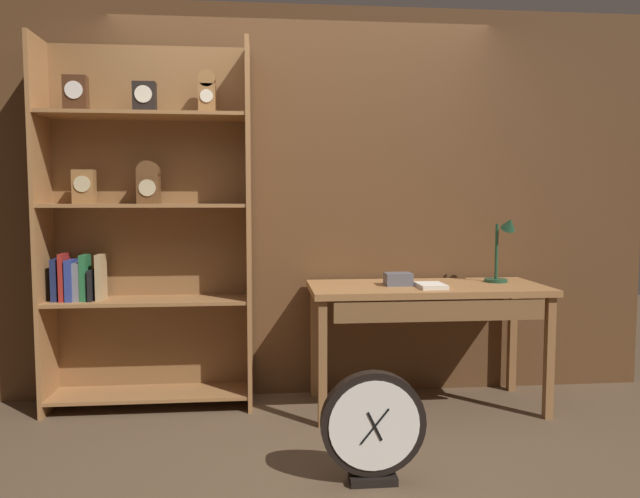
{
  "coord_description": "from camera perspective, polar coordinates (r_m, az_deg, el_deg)",
  "views": [
    {
      "loc": [
        -0.28,
        -2.79,
        1.32
      ],
      "look_at": [
        0.05,
        0.61,
        1.04
      ],
      "focal_mm": 33.51,
      "sensor_mm": 36.0,
      "label": 1
    }
  ],
  "objects": [
    {
      "name": "open_repair_manual",
      "position": [
        3.71,
        10.54,
        -3.45
      ],
      "size": [
        0.16,
        0.22,
        0.02
      ],
      "primitive_type": "cube",
      "rotation": [
        0.0,
        0.0,
        0.01
      ],
      "color": "silver",
      "rests_on": "workbench"
    },
    {
      "name": "round_clock_large",
      "position": [
        2.9,
        5.11,
        -16.55
      ],
      "size": [
        0.49,
        0.11,
        0.53
      ],
      "color": "black",
      "rests_on": "ground"
    },
    {
      "name": "toolbox_small",
      "position": [
        3.78,
        7.47,
        -2.87
      ],
      "size": [
        0.17,
        0.13,
        0.08
      ],
      "primitive_type": "cube",
      "color": "#595960",
      "rests_on": "workbench"
    },
    {
      "name": "workbench",
      "position": [
        3.81,
        10.23,
        -4.76
      ],
      "size": [
        1.47,
        0.64,
        0.79
      ],
      "color": "#9E6B3D",
      "rests_on": "ground"
    },
    {
      "name": "back_wood_panel",
      "position": [
        4.04,
        -1.52,
        4.39
      ],
      "size": [
        4.8,
        0.05,
        2.6
      ],
      "primitive_type": "cube",
      "color": "brown",
      "rests_on": "ground"
    },
    {
      "name": "desk_lamp",
      "position": [
        4.03,
        17.07,
        0.12
      ],
      "size": [
        0.19,
        0.19,
        0.44
      ],
      "color": "#1E472D",
      "rests_on": "workbench"
    },
    {
      "name": "ground_plane",
      "position": [
        3.1,
        0.25,
        -20.55
      ],
      "size": [
        10.0,
        10.0,
        0.0
      ],
      "primitive_type": "plane",
      "color": "brown"
    },
    {
      "name": "bookshelf",
      "position": [
        3.92,
        -16.54,
        1.79
      ],
      "size": [
        1.28,
        0.34,
        2.3
      ],
      "color": "#9E6B3D",
      "rests_on": "ground"
    }
  ]
}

